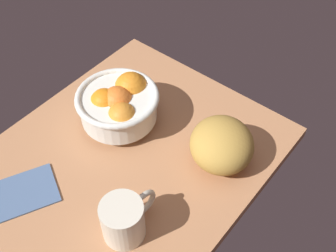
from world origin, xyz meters
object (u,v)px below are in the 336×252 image
(fruit_bowl, at_px, (119,104))
(bread_loaf, at_px, (222,145))
(napkin_folded, at_px, (23,192))
(mug, at_px, (124,219))

(fruit_bowl, relative_size, bread_loaf, 1.30)
(fruit_bowl, xyz_separation_m, napkin_folded, (0.30, -0.02, -0.06))
(bread_loaf, height_order, mug, bread_loaf)
(bread_loaf, bearing_deg, napkin_folded, -38.81)
(bread_loaf, bearing_deg, fruit_bowl, -77.39)
(fruit_bowl, distance_m, napkin_folded, 0.30)
(fruit_bowl, bearing_deg, mug, 44.99)
(napkin_folded, bearing_deg, mug, 107.75)
(bread_loaf, relative_size, napkin_folded, 1.08)
(bread_loaf, height_order, napkin_folded, bread_loaf)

